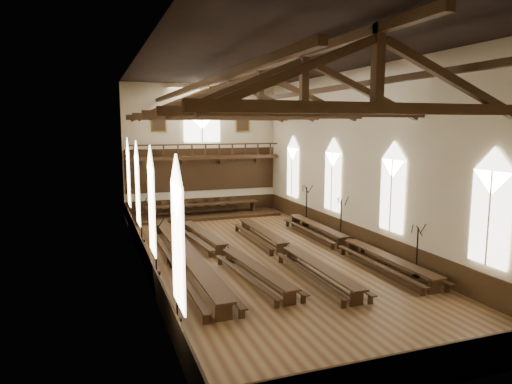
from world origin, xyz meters
TOP-DOWN VIEW (x-y plane):
  - ground at (0.00, 0.00)m, footprint 26.00×26.00m
  - room_walls at (0.00, 0.00)m, footprint 26.00×26.00m
  - wainscot_band at (0.00, 0.00)m, footprint 12.00×26.00m
  - side_windows at (-0.00, -0.00)m, footprint 11.85×19.80m
  - end_window at (0.00, 12.90)m, footprint 2.80×0.12m
  - minstrels_gallery at (0.00, 12.66)m, footprint 11.80×1.24m
  - portraits at (0.00, 12.90)m, footprint 7.75×0.09m
  - roof_trusses at (0.00, -0.00)m, footprint 11.70×25.70m
  - refectory_row_a at (-4.07, 0.02)m, footprint 1.69×14.83m
  - refectory_row_b at (-1.88, 0.13)m, footprint 2.06×14.11m
  - refectory_row_c at (1.21, -0.72)m, footprint 1.47×14.11m
  - refectory_row_d at (4.91, -0.64)m, footprint 1.51×14.30m
  - dais at (-0.37, 11.40)m, footprint 11.40×3.05m
  - high_table at (-0.37, 11.40)m, footprint 8.71×1.27m
  - high_chairs at (-0.37, 12.25)m, footprint 5.92×0.53m
  - candelabrum_left_near at (-5.55, -6.49)m, footprint 0.68×0.67m
  - candelabrum_left_mid at (-5.55, -1.05)m, footprint 0.78×0.80m
  - candelabrum_left_far at (-5.55, 5.33)m, footprint 0.78×0.84m
  - candelabrum_right_near at (5.55, -5.49)m, footprint 0.67×0.76m
  - candelabrum_right_mid at (5.55, 1.23)m, footprint 0.83×0.77m
  - candelabrum_right_far at (5.55, 5.84)m, footprint 0.77×0.88m

SIDE VIEW (x-z plane):
  - ground at x=0.00m, z-range 0.00..0.00m
  - dais at x=-0.37m, z-range 0.00..0.20m
  - refectory_row_b at x=-1.88m, z-range 0.16..0.87m
  - refectory_row_c at x=1.21m, z-range 0.16..0.88m
  - refectory_row_d at x=4.91m, z-range 0.17..0.91m
  - refectory_row_a at x=-4.07m, z-range 0.18..0.98m
  - wainscot_band at x=0.00m, z-range 0.00..1.20m
  - candelabrum_left_near at x=-5.55m, z-range -0.45..1.84m
  - candelabrum_right_near at x=5.55m, z-range -0.48..1.99m
  - high_chairs at x=-0.37m, z-range 0.25..1.34m
  - candelabrum_left_mid at x=-5.55m, z-range -0.52..2.15m
  - candelabrum_right_mid at x=5.55m, z-range -0.54..2.20m
  - candelabrum_left_far at x=-5.55m, z-range -0.54..2.21m
  - candelabrum_right_far at x=5.55m, z-range -0.56..2.31m
  - high_table at x=-0.37m, z-range 0.49..1.30m
  - side_windows at x=0.00m, z-range 1.49..5.99m
  - minstrels_gallery at x=0.00m, z-range 2.06..5.76m
  - room_walls at x=0.00m, z-range -6.54..19.46m
  - portraits at x=0.00m, z-range 6.38..7.82m
  - end_window at x=0.00m, z-range 5.32..9.12m
  - roof_trusses at x=0.00m, z-range 6.82..9.62m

